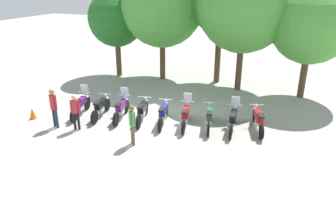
{
  "coord_description": "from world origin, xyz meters",
  "views": [
    {
      "loc": [
        4.82,
        -12.02,
        6.09
      ],
      "look_at": [
        0.0,
        0.5,
        0.9
      ],
      "focal_mm": 33.17,
      "sensor_mm": 36.0,
      "label": 1
    }
  ],
  "objects": [
    {
      "name": "motorcycle_2",
      "position": [
        -2.05,
        -0.27,
        0.52
      ],
      "size": [
        0.68,
        2.17,
        1.37
      ],
      "rotation": [
        0.0,
        0.0,
        1.76
      ],
      "color": "black",
      "rests_on": "ground_plane"
    },
    {
      "name": "ground_plane",
      "position": [
        0.0,
        0.0,
        0.0
      ],
      "size": [
        80.0,
        80.0,
        0.0
      ],
      "primitive_type": "plane",
      "color": "#9E9B93"
    },
    {
      "name": "motorcycle_6",
      "position": [
        2.03,
        0.26,
        0.5
      ],
      "size": [
        0.72,
        2.16,
        0.99
      ],
      "rotation": [
        0.0,
        0.0,
        1.79
      ],
      "color": "black",
      "rests_on": "ground_plane"
    },
    {
      "name": "person_2",
      "position": [
        -3.31,
        -2.0,
        0.94
      ],
      "size": [
        0.4,
        0.28,
        1.62
      ],
      "rotation": [
        0.0,
        0.0,
        2.01
      ],
      "color": "black",
      "rests_on": "ground_plane"
    },
    {
      "name": "motorcycle_3",
      "position": [
        -1.03,
        -0.13,
        0.5
      ],
      "size": [
        0.73,
        2.16,
        0.99
      ],
      "rotation": [
        0.0,
        0.0,
        1.79
      ],
      "color": "black",
      "rests_on": "ground_plane"
    },
    {
      "name": "person_1",
      "position": [
        -0.42,
        -2.29,
        0.98
      ],
      "size": [
        0.33,
        0.35,
        1.68
      ],
      "rotation": [
        0.0,
        0.0,
        0.75
      ],
      "color": "brown",
      "rests_on": "ground_plane"
    },
    {
      "name": "motorcycle_1",
      "position": [
        -3.07,
        -0.43,
        0.5
      ],
      "size": [
        0.66,
        2.17,
        0.99
      ],
      "rotation": [
        0.0,
        0.0,
        1.75
      ],
      "color": "black",
      "rests_on": "ground_plane"
    },
    {
      "name": "tree_1",
      "position": [
        -2.68,
        6.47,
        4.68
      ],
      "size": [
        5.14,
        5.14,
        7.26
      ],
      "color": "brown",
      "rests_on": "ground_plane"
    },
    {
      "name": "tree_3",
      "position": [
        2.36,
        6.04,
        4.83
      ],
      "size": [
        5.2,
        5.2,
        7.44
      ],
      "color": "brown",
      "rests_on": "ground_plane"
    },
    {
      "name": "motorcycle_8",
      "position": [
        4.08,
        0.78,
        0.5
      ],
      "size": [
        0.82,
        2.13,
        0.99
      ],
      "rotation": [
        0.0,
        0.0,
        1.85
      ],
      "color": "black",
      "rests_on": "ground_plane"
    },
    {
      "name": "tree_0",
      "position": [
        -5.76,
        6.1,
        3.81
      ],
      "size": [
        3.66,
        3.66,
        5.66
      ],
      "color": "brown",
      "rests_on": "ground_plane"
    },
    {
      "name": "tree_4",
      "position": [
        5.88,
        5.95,
        4.03
      ],
      "size": [
        4.22,
        4.22,
        6.15
      ],
      "color": "brown",
      "rests_on": "ground_plane"
    },
    {
      "name": "motorcycle_0",
      "position": [
        -4.1,
        -0.59,
        0.52
      ],
      "size": [
        0.71,
        2.16,
        1.37
      ],
      "rotation": [
        0.0,
        0.0,
        1.78
      ],
      "color": "black",
      "rests_on": "ground_plane"
    },
    {
      "name": "motorcycle_5",
      "position": [
        1.01,
        0.07,
        0.52
      ],
      "size": [
        0.68,
        2.17,
        1.37
      ],
      "rotation": [
        0.0,
        0.0,
        1.76
      ],
      "color": "black",
      "rests_on": "ground_plane"
    },
    {
      "name": "motorcycle_7",
      "position": [
        3.06,
        0.4,
        0.52
      ],
      "size": [
        0.62,
        2.19,
        1.37
      ],
      "rotation": [
        0.0,
        0.0,
        1.64
      ],
      "color": "black",
      "rests_on": "ground_plane"
    },
    {
      "name": "person_0",
      "position": [
        -4.31,
        -2.15,
        1.07
      ],
      "size": [
        0.41,
        0.26,
        1.81
      ],
      "rotation": [
        0.0,
        0.0,
        1.46
      ],
      "color": "#232D4C",
      "rests_on": "ground_plane"
    },
    {
      "name": "motorcycle_4",
      "position": [
        -0.01,
        -0.07,
        0.5
      ],
      "size": [
        0.7,
        2.17,
        0.99
      ],
      "rotation": [
        0.0,
        0.0,
        1.77
      ],
      "color": "black",
      "rests_on": "ground_plane"
    },
    {
      "name": "traffic_cone",
      "position": [
        -5.97,
        -1.79,
        0.28
      ],
      "size": [
        0.32,
        0.32,
        0.55
      ],
      "primitive_type": "cone",
      "color": "orange",
      "rests_on": "ground_plane"
    }
  ]
}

